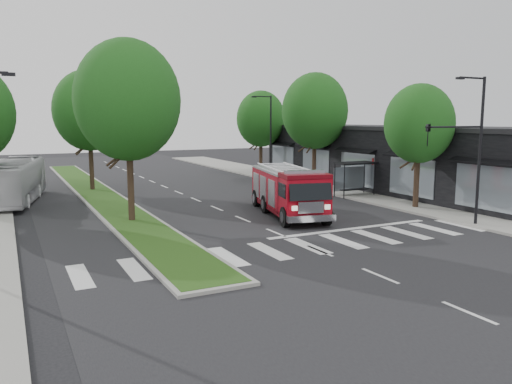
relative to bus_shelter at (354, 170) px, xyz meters
The scene contains 14 objects.
ground 14.00m from the bus_shelter, 143.97° to the right, with size 140.00×140.00×0.00m, color black.
sidewalk_right 3.00m from the bus_shelter, 54.94° to the left, with size 5.00×80.00×0.15m, color gray.
median 19.92m from the bus_shelter, 150.20° to the left, with size 3.00×50.00×0.15m.
storefront_row 6.11m from the bus_shelter, 17.71° to the left, with size 8.00×30.00×5.00m, color black.
bus_shelter is the anchor object (origin of this frame).
tree_right_near 7.06m from the bus_shelter, 87.21° to the right, with size 4.40×4.40×8.05m.
tree_right_mid 7.36m from the bus_shelter, 87.07° to the left, with size 5.60×5.60×9.72m.
tree_right_far 16.30m from the bus_shelter, 88.92° to the left, with size 5.00×5.00×8.73m.
tree_median_near 17.98m from the bus_shelter, behind, with size 5.80×5.80×10.16m.
tree_median_far 21.36m from the bus_shelter, 145.43° to the left, with size 5.60×5.60×9.72m.
streetlight_right_near 12.05m from the bus_shelter, 97.76° to the right, with size 4.08×0.22×8.00m.
streetlight_right_far 12.13m from the bus_shelter, 94.11° to the left, with size 2.11×0.20×8.00m.
fire_engine 9.18m from the bus_shelter, 152.99° to the right, with size 4.55×9.14×3.04m.
city_bus 24.38m from the bus_shelter, 159.85° to the left, with size 2.59×11.07×3.08m, color silver.
Camera 1 is at (-12.18, -21.92, 5.77)m, focal length 35.00 mm.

